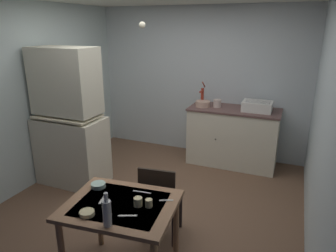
{
  "coord_description": "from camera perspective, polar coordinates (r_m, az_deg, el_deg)",
  "views": [
    {
      "loc": [
        1.53,
        -3.16,
        2.21
      ],
      "look_at": [
        0.25,
        -0.05,
        1.11
      ],
      "focal_mm": 33.22,
      "sensor_mm": 36.0,
      "label": 1
    }
  ],
  "objects": [
    {
      "name": "hand_pump",
      "position": [
        5.17,
        6.3,
        5.7
      ],
      "size": [
        0.05,
        0.27,
        0.39
      ],
      "color": "maroon",
      "rests_on": "counter_cabinet"
    },
    {
      "name": "wall_back",
      "position": [
        5.48,
        5.98,
        8.03
      ],
      "size": [
        3.74,
        0.1,
        2.52
      ],
      "primitive_type": "cube",
      "color": "silver",
      "rests_on": "ground"
    },
    {
      "name": "stoneware_crock",
      "position": [
        5.08,
        9.01,
        4.13
      ],
      "size": [
        0.13,
        0.13,
        0.12
      ],
      "primitive_type": "cylinder",
      "color": "beige",
      "rests_on": "counter_cabinet"
    },
    {
      "name": "mixing_bowl_counter",
      "position": [
        5.09,
        6.41,
        4.09
      ],
      "size": [
        0.24,
        0.24,
        0.09
      ],
      "primitive_type": "cylinder",
      "color": "tan",
      "rests_on": "counter_cabinet"
    },
    {
      "name": "mug_tall",
      "position": [
        2.69,
        -3.54,
        -13.93
      ],
      "size": [
        0.06,
        0.06,
        0.07
      ],
      "primitive_type": "cylinder",
      "color": "beige",
      "rests_on": "dining_table"
    },
    {
      "name": "glass_bottle",
      "position": [
        2.47,
        -11.14,
        -15.29
      ],
      "size": [
        0.07,
        0.07,
        0.28
      ],
      "color": "#B7BCC1",
      "rests_on": "dining_table"
    },
    {
      "name": "counter_cabinet",
      "position": [
        5.18,
        11.78,
        -1.9
      ],
      "size": [
        1.43,
        0.64,
        0.94
      ],
      "color": "beige",
      "rests_on": "ground"
    },
    {
      "name": "dining_table",
      "position": [
        2.83,
        -8.55,
        -15.82
      ],
      "size": [
        1.01,
        0.84,
        0.75
      ],
      "color": "#976B4C",
      "rests_on": "ground"
    },
    {
      "name": "teaspoon_by_cup",
      "position": [
        2.6,
        -7.44,
        -16.01
      ],
      "size": [
        0.15,
        0.08,
        0.0
      ],
      "primitive_type": "cube",
      "rotation": [
        0.0,
        0.0,
        0.42
      ],
      "color": "beige",
      "rests_on": "dining_table"
    },
    {
      "name": "teacup_cream",
      "position": [
        2.7,
        -5.53,
        -13.67
      ],
      "size": [
        0.07,
        0.07,
        0.08
      ],
      "primitive_type": "cylinder",
      "color": "beige",
      "rests_on": "dining_table"
    },
    {
      "name": "chair_far_side",
      "position": [
        3.34,
        -1.47,
        -13.38
      ],
      "size": [
        0.45,
        0.45,
        0.87
      ],
      "color": "#2A2120",
      "rests_on": "ground"
    },
    {
      "name": "soup_bowl_small",
      "position": [
        3.05,
        -12.67,
        -10.54
      ],
      "size": [
        0.14,
        0.14,
        0.04
      ],
      "primitive_type": "cylinder",
      "color": "#ADD1C1",
      "rests_on": "dining_table"
    },
    {
      "name": "teaspoon_near_bowl",
      "position": [
        2.78,
        -0.3,
        -13.48
      ],
      "size": [
        0.12,
        0.07,
        0.0
      ],
      "primitive_type": "cube",
      "rotation": [
        0.0,
        0.0,
        3.55
      ],
      "color": "beige",
      "rests_on": "dining_table"
    },
    {
      "name": "pendant_bulb",
      "position": [
        3.98,
        -4.75,
        18.0
      ],
      "size": [
        0.08,
        0.08,
        0.08
      ],
      "primitive_type": "sphere",
      "color": "#F9EFCC"
    },
    {
      "name": "sink_basin",
      "position": [
        4.98,
        16.06,
        3.53
      ],
      "size": [
        0.44,
        0.34,
        0.15
      ],
      "color": "white",
      "rests_on": "counter_cabinet"
    },
    {
      "name": "ground_plane",
      "position": [
        4.15,
        -2.95,
        -14.11
      ],
      "size": [
        4.94,
        4.94,
        0.0
      ],
      "primitive_type": "plane",
      "color": "brown"
    },
    {
      "name": "serving_spoon",
      "position": [
        2.85,
        -11.98,
        -13.08
      ],
      "size": [
        0.05,
        0.14,
        0.0
      ],
      "primitive_type": "cube",
      "rotation": [
        0.0,
        0.0,
        4.95
      ],
      "color": "beige",
      "rests_on": "dining_table"
    },
    {
      "name": "wall_left",
      "position": [
        4.74,
        -24.19,
        4.96
      ],
      "size": [
        0.1,
        4.04,
        2.52
      ],
      "primitive_type": "cube",
      "color": "silver",
      "rests_on": "ground"
    },
    {
      "name": "serving_bowl_wide",
      "position": [
        2.67,
        -14.65,
        -15.22
      ],
      "size": [
        0.12,
        0.12,
        0.03
      ],
      "primitive_type": "cylinder",
      "color": "beige",
      "rests_on": "dining_table"
    },
    {
      "name": "wall_right",
      "position": [
        3.31,
        27.31,
        -0.59
      ],
      "size": [
        0.1,
        4.04,
        2.52
      ],
      "primitive_type": "cube",
      "color": "silver",
      "rests_on": "ground"
    },
    {
      "name": "hutch_cabinet",
      "position": [
        4.55,
        -17.61,
        0.61
      ],
      "size": [
        0.95,
        0.56,
        1.94
      ],
      "color": "beige",
      "rests_on": "ground"
    },
    {
      "name": "table_knife",
      "position": [
        2.91,
        -4.79,
        -11.99
      ],
      "size": [
        0.17,
        0.04,
        0.0
      ],
      "primitive_type": "cube",
      "rotation": [
        0.0,
        0.0,
        3.26
      ],
      "color": "silver",
      "rests_on": "dining_table"
    }
  ]
}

